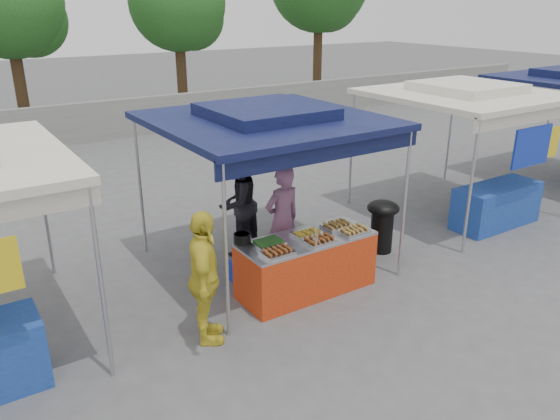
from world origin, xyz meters
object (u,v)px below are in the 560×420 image
helper_man (237,204)px  customer_person (205,279)px  cooking_pot (242,238)px  wok_burner (382,221)px  vendor_table (306,264)px  vendor_woman (282,220)px

helper_man → customer_person: bearing=26.0°
cooking_pot → wok_burner: 2.77m
vendor_table → customer_person: (-1.78, -0.35, 0.44)m
cooking_pot → customer_person: 1.16m
helper_man → customer_person: helper_man is taller
vendor_table → vendor_woman: size_ratio=1.16×
wok_burner → vendor_woman: 1.87m
wok_burner → customer_person: (-3.66, -0.77, 0.33)m
wok_burner → customer_person: size_ratio=0.53×
vendor_table → customer_person: 1.87m
cooking_pot → customer_person: bearing=-142.7°
vendor_table → cooking_pot: bearing=157.8°
wok_burner → customer_person: bearing=-145.0°
vendor_table → customer_person: customer_person is taller
cooking_pot → vendor_woman: bearing=22.2°
helper_man → cooking_pot: bearing=37.4°
helper_man → customer_person: (-1.60, -2.07, -0.01)m
helper_man → customer_person: size_ratio=1.01×
vendor_table → vendor_woman: (0.06, 0.72, 0.44)m
vendor_table → cooking_pot: (-0.86, 0.35, 0.49)m
wok_burner → helper_man: (-2.06, 1.30, 0.34)m
cooking_pot → vendor_woman: (0.92, 0.37, -0.06)m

